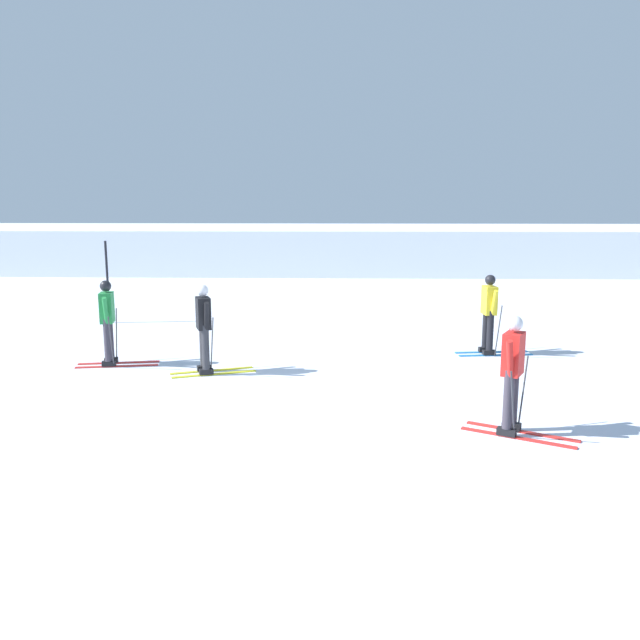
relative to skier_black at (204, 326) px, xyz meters
The scene contains 7 objects.
ground_plane 3.02m from the skier_black, 51.89° to the right, with size 120.00×120.00×0.00m, color silver.
far_snow_ridge 18.72m from the skier_black, 84.55° to the left, with size 80.00×7.82×1.91m, color silver.
skier_black is the anchor object (origin of this frame).
skier_red 5.87m from the skier_black, 31.76° to the right, with size 1.59×1.08×1.71m.
skier_green 2.10m from the skier_black, 164.64° to the left, with size 1.64×0.99×1.71m.
skier_yellow 5.97m from the skier_black, 16.87° to the left, with size 1.63×1.00×1.71m.
trail_marker_pole 6.15m from the skier_black, 125.67° to the left, with size 0.06×0.06×2.18m, color black.
Camera 1 is at (0.78, -9.85, 3.34)m, focal length 37.06 mm.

